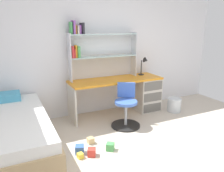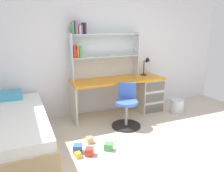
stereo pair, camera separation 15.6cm
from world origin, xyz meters
name	(u,v)px [view 2 (the right image)]	position (x,y,z in m)	size (l,w,h in m)	color
room_shell	(46,58)	(-1.21, 1.21, 1.35)	(5.73, 5.82, 2.69)	silver
desk	(139,92)	(0.74, 2.09, 0.42)	(1.86, 0.60, 0.74)	orange
bookshelf_hutch	(96,46)	(-0.14, 2.27, 1.39)	(1.39, 0.22, 1.11)	silver
desk_lamp	(147,63)	(0.96, 2.17, 0.99)	(0.20, 0.17, 0.38)	black
swivel_chair	(126,110)	(0.15, 1.51, 0.30)	(0.52, 0.52, 0.77)	black
bed_platform	(8,134)	(-1.79, 1.38, 0.29)	(1.12, 2.04, 0.69)	tan
waste_bin	(177,106)	(1.42, 1.69, 0.14)	(0.29, 0.29, 0.28)	silver
toy_block_green_0	(108,147)	(-0.46, 0.87, 0.05)	(0.11, 0.11, 0.11)	#479E51
toy_block_red_1	(89,152)	(-0.75, 0.85, 0.05)	(0.11, 0.11, 0.11)	red
toy_block_blue_2	(78,149)	(-0.88, 0.98, 0.06)	(0.12, 0.12, 0.12)	#3860B7
toy_block_yellow_3	(78,155)	(-0.92, 0.86, 0.04)	(0.08, 0.08, 0.08)	gold
toy_block_natural_4	(90,140)	(-0.65, 1.18, 0.05)	(0.09, 0.09, 0.09)	tan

